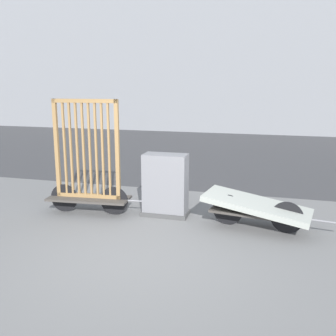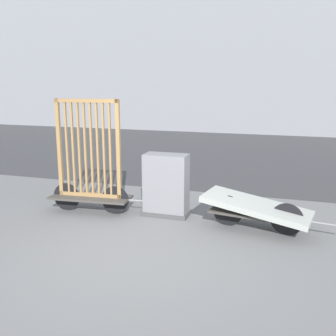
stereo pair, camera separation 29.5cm
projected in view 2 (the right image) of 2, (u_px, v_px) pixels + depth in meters
The scene contains 6 objects.
ground_plane at pixel (136, 255), 5.73m from camera, with size 60.00×60.00×0.00m, color slate.
road_strip at pixel (230, 153), 13.94m from camera, with size 56.00×10.53×0.01m.
building_facade at pixel (258, 10), 19.41m from camera, with size 48.00×4.00×11.89m.
bike_cart_with_bedframe at pixel (90, 174), 7.47m from camera, with size 2.27×0.69×2.17m.
bike_cart_with_mattress at pixel (257, 209), 6.62m from camera, with size 2.41×1.08×0.59m.
utility_cabinet at pixel (166, 187), 7.34m from camera, with size 0.87×0.46×1.17m.
Camera 2 is at (2.07, -4.92, 2.48)m, focal length 42.00 mm.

